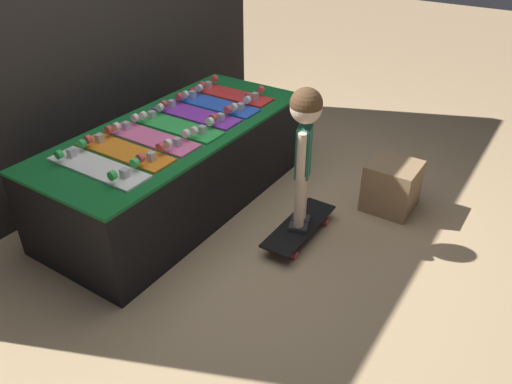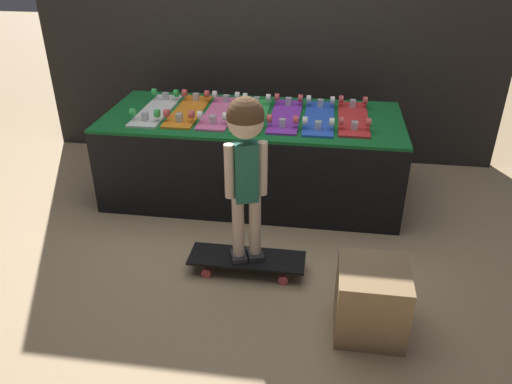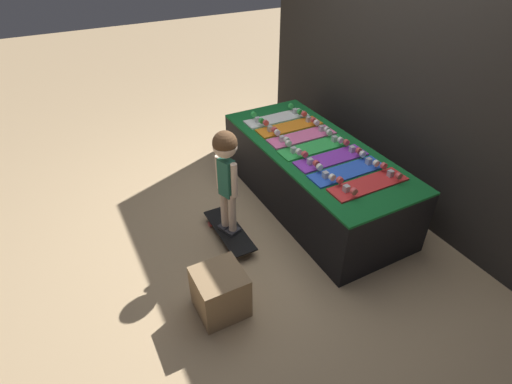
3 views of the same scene
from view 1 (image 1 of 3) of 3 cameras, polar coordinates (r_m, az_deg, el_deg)
The scene contains 13 objects.
ground_plane at distance 3.40m, azimuth -2.10°, elevation -3.61°, with size 16.00×16.00×0.00m, color tan.
back_wall at distance 3.71m, azimuth -19.26°, elevation 18.42°, with size 3.65×0.10×2.42m.
display_rack at distance 3.52m, azimuth -8.86°, elevation 2.97°, with size 2.00×0.86×0.59m.
skateboard_white_on_rack at distance 2.97m, azimuth -17.64°, elevation 2.85°, with size 0.19×0.66×0.09m.
skateboard_orange_on_rack at distance 3.10m, azimuth -14.76°, elevation 4.64°, with size 0.19×0.66×0.09m.
skateboard_pink_on_rack at distance 3.23m, azimuth -11.88°, elevation 6.20°, with size 0.19×0.66×0.09m.
skateboard_green_on_rack at distance 3.36m, azimuth -9.05°, elevation 7.57°, with size 0.19×0.66×0.09m.
skateboard_purple_on_rack at distance 3.53m, azimuth -6.90°, elevation 8.93°, with size 0.19×0.66×0.09m.
skateboard_blue_on_rack at distance 3.68m, azimuth -4.59°, elevation 10.08°, with size 0.19×0.66×0.09m.
skateboard_red_on_rack at distance 3.86m, azimuth -2.87°, elevation 11.22°, with size 0.19×0.66×0.09m.
skateboard_on_floor at distance 3.26m, azimuth 4.97°, elevation -3.98°, with size 0.65×0.21×0.09m.
child at distance 2.92m, azimuth 5.58°, elevation 6.64°, with size 0.21×0.19×0.93m.
storage_box at distance 3.60m, azimuth 15.23°, elevation 0.67°, with size 0.33×0.33×0.35m.
Camera 1 is at (-2.24, -1.62, 1.99)m, focal length 35.00 mm.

